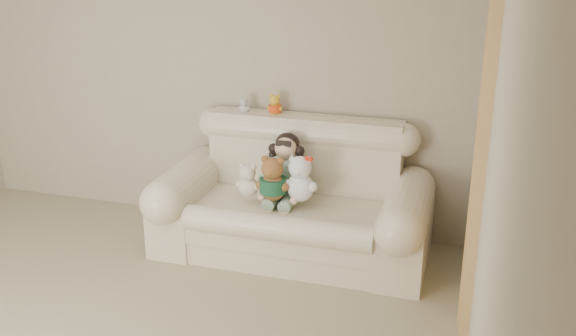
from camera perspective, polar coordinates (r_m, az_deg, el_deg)
The scene contains 10 objects.
wall_back at distance 5.56m, azimuth -6.80°, elevation 8.28°, with size 4.50×4.50×0.00m, color tan.
wall_right at distance 2.72m, azimuth 16.72°, elevation -5.06°, with size 5.00×5.00×0.00m, color tan.
sofa at distance 5.04m, azimuth 0.33°, elevation -2.14°, with size 2.10×0.95×1.03m, color #C4B19E, non-canonical shape.
door_panel at distance 4.11m, azimuth 16.31°, elevation -0.22°, with size 0.06×0.90×2.10m, color tan.
seated_child at distance 5.07m, azimuth -0.17°, elevation 0.12°, with size 0.33×0.40×0.54m, color #2A6A37, non-canonical shape.
brown_teddy at distance 4.88m, azimuth -1.32°, elevation -0.55°, with size 0.26×0.20×0.41m, color brown, non-canonical shape.
white_cat at distance 4.86m, azimuth 1.08°, elevation -0.49°, with size 0.27×0.21×0.43m, color white, non-canonical shape.
cream_teddy at distance 4.97m, azimuth -3.47°, elevation -0.79°, with size 0.20×0.15×0.31m, color #EBE6CC, non-canonical shape.
yellow_mini_bear at distance 5.26m, azimuth -1.13°, elevation 5.67°, with size 0.13×0.10×0.21m, color gold, non-canonical shape.
grey_mini_plush at distance 5.33m, azimuth -3.84°, elevation 5.56°, with size 0.10×0.08×0.16m, color silver, non-canonical shape.
Camera 1 is at (2.18, -2.49, 2.41)m, focal length 40.98 mm.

